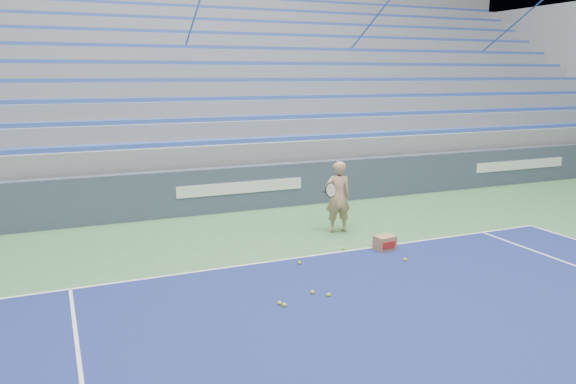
# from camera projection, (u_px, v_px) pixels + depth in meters

# --- Properties ---
(sponsor_barrier) EXTENTS (30.00, 0.32, 1.10)m
(sponsor_barrier) POSITION_uv_depth(u_px,v_px,m) (239.00, 188.00, 13.86)
(sponsor_barrier) COLOR #394257
(sponsor_barrier) RESTS_ON ground
(bleachers) EXTENTS (31.00, 9.15, 7.30)m
(bleachers) POSITION_uv_depth(u_px,v_px,m) (184.00, 104.00, 18.64)
(bleachers) COLOR gray
(bleachers) RESTS_ON ground
(tennis_player) EXTENTS (0.91, 0.84, 1.53)m
(tennis_player) POSITION_uv_depth(u_px,v_px,m) (338.00, 197.00, 11.89)
(tennis_player) COLOR tan
(tennis_player) RESTS_ON ground
(ball_box) EXTENTS (0.41, 0.34, 0.28)m
(ball_box) POSITION_uv_depth(u_px,v_px,m) (385.00, 243.00, 10.75)
(ball_box) COLOR #9E6E4C
(ball_box) RESTS_ON ground
(tennis_ball_0) EXTENTS (0.07, 0.07, 0.07)m
(tennis_ball_0) POSITION_uv_depth(u_px,v_px,m) (284.00, 305.00, 8.13)
(tennis_ball_0) COLOR #ABD12A
(tennis_ball_0) RESTS_ON ground
(tennis_ball_1) EXTENTS (0.07, 0.07, 0.07)m
(tennis_ball_1) POSITION_uv_depth(u_px,v_px,m) (405.00, 260.00, 10.12)
(tennis_ball_1) COLOR #ABD12A
(tennis_ball_1) RESTS_ON ground
(tennis_ball_2) EXTENTS (0.07, 0.07, 0.07)m
(tennis_ball_2) POSITION_uv_depth(u_px,v_px,m) (313.00, 292.00, 8.60)
(tennis_ball_2) COLOR #ABD12A
(tennis_ball_2) RESTS_ON ground
(tennis_ball_3) EXTENTS (0.07, 0.07, 0.07)m
(tennis_ball_3) POSITION_uv_depth(u_px,v_px,m) (329.00, 295.00, 8.50)
(tennis_ball_3) COLOR #ABD12A
(tennis_ball_3) RESTS_ON ground
(tennis_ball_4) EXTENTS (0.07, 0.07, 0.07)m
(tennis_ball_4) POSITION_uv_depth(u_px,v_px,m) (299.00, 263.00, 9.95)
(tennis_ball_4) COLOR #ABD12A
(tennis_ball_4) RESTS_ON ground
(tennis_ball_5) EXTENTS (0.07, 0.07, 0.07)m
(tennis_ball_5) POSITION_uv_depth(u_px,v_px,m) (280.00, 303.00, 8.19)
(tennis_ball_5) COLOR #ABD12A
(tennis_ball_5) RESTS_ON ground
(tennis_ball_6) EXTENTS (0.07, 0.07, 0.07)m
(tennis_ball_6) POSITION_uv_depth(u_px,v_px,m) (343.00, 249.00, 10.77)
(tennis_ball_6) COLOR #ABD12A
(tennis_ball_6) RESTS_ON ground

